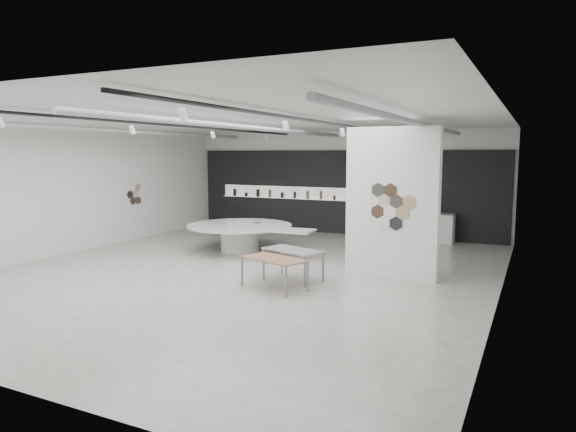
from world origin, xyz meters
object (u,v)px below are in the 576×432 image
at_px(sample_table_wood, 274,260).
at_px(kitchen_counter, 428,227).
at_px(display_island, 241,234).
at_px(partition_column, 392,203).
at_px(sample_table_stone, 293,252).

height_order(sample_table_wood, kitchen_counter, kitchen_counter).
height_order(display_island, kitchen_counter, kitchen_counter).
xyz_separation_m(partition_column, sample_table_stone, (-2.00, -1.32, -1.13)).
bearing_deg(sample_table_stone, kitchen_counter, 75.15).
xyz_separation_m(partition_column, display_island, (-5.00, 1.31, -1.27)).
xyz_separation_m(sample_table_stone, kitchen_counter, (1.81, 6.82, -0.17)).
relative_size(display_island, sample_table_stone, 2.73).
bearing_deg(partition_column, sample_table_stone, -146.62).
bearing_deg(display_island, sample_table_wood, -54.91).
height_order(partition_column, display_island, partition_column).
bearing_deg(sample_table_stone, sample_table_wood, -91.75).
height_order(partition_column, sample_table_wood, partition_column).
relative_size(partition_column, display_island, 0.83).
bearing_deg(sample_table_stone, display_island, 138.81).
height_order(partition_column, sample_table_stone, partition_column).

